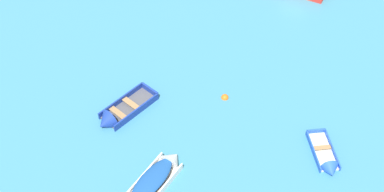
{
  "coord_description": "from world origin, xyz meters",
  "views": [
    {
      "loc": [
        -0.76,
        3.23,
        21.6
      ],
      "look_at": [
        0.0,
        23.7,
        0.15
      ],
      "focal_mm": 45.13,
      "sensor_mm": 36.0,
      "label": 1
    }
  ],
  "objects_px": {
    "rowboat_deep_blue_distant_center": "(116,116)",
    "rowboat_blue_outer_left": "(327,163)",
    "mooring_buoy_between_boats_left": "(225,98)",
    "rowboat_white_foreground_center": "(159,174)"
  },
  "relations": [
    {
      "from": "rowboat_deep_blue_distant_center",
      "to": "rowboat_blue_outer_left",
      "type": "distance_m",
      "value": 12.32
    },
    {
      "from": "rowboat_blue_outer_left",
      "to": "mooring_buoy_between_boats_left",
      "type": "bearing_deg",
      "value": 134.72
    },
    {
      "from": "rowboat_white_foreground_center",
      "to": "rowboat_deep_blue_distant_center",
      "type": "relative_size",
      "value": 1.08
    },
    {
      "from": "rowboat_white_foreground_center",
      "to": "rowboat_blue_outer_left",
      "type": "relative_size",
      "value": 1.29
    },
    {
      "from": "rowboat_deep_blue_distant_center",
      "to": "mooring_buoy_between_boats_left",
      "type": "bearing_deg",
      "value": 12.41
    },
    {
      "from": "mooring_buoy_between_boats_left",
      "to": "rowboat_white_foreground_center",
      "type": "bearing_deg",
      "value": -124.65
    },
    {
      "from": "rowboat_white_foreground_center",
      "to": "rowboat_blue_outer_left",
      "type": "bearing_deg",
      "value": 3.32
    },
    {
      "from": "rowboat_white_foreground_center",
      "to": "mooring_buoy_between_boats_left",
      "type": "distance_m",
      "value": 6.98
    },
    {
      "from": "rowboat_white_foreground_center",
      "to": "mooring_buoy_between_boats_left",
      "type": "height_order",
      "value": "rowboat_white_foreground_center"
    },
    {
      "from": "mooring_buoy_between_boats_left",
      "to": "rowboat_blue_outer_left",
      "type": "bearing_deg",
      "value": -45.28
    }
  ]
}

